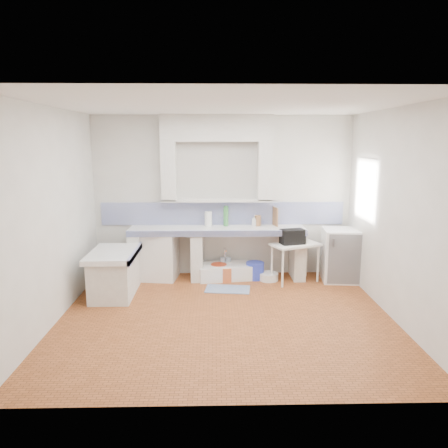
{
  "coord_description": "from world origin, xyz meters",
  "views": [
    {
      "loc": [
        -0.15,
        -5.51,
        2.36
      ],
      "look_at": [
        0.0,
        1.0,
        1.1
      ],
      "focal_mm": 34.44,
      "sensor_mm": 36.0,
      "label": 1
    }
  ],
  "objects_px": {
    "side_table": "(295,263)",
    "sink": "(225,272)",
    "stove": "(160,255)",
    "fridge": "(340,255)"
  },
  "relations": [
    {
      "from": "stove",
      "to": "side_table",
      "type": "xyz_separation_m",
      "value": [
        2.32,
        -0.24,
        -0.08
      ]
    },
    {
      "from": "stove",
      "to": "fridge",
      "type": "xyz_separation_m",
      "value": [
        3.1,
        -0.18,
        0.04
      ]
    },
    {
      "from": "sink",
      "to": "fridge",
      "type": "xyz_separation_m",
      "value": [
        1.96,
        -0.15,
        0.34
      ]
    },
    {
      "from": "stove",
      "to": "sink",
      "type": "height_order",
      "value": "stove"
    },
    {
      "from": "sink",
      "to": "side_table",
      "type": "relative_size",
      "value": 1.17
    },
    {
      "from": "side_table",
      "to": "sink",
      "type": "bearing_deg",
      "value": 147.24
    },
    {
      "from": "sink",
      "to": "side_table",
      "type": "height_order",
      "value": "side_table"
    },
    {
      "from": "sink",
      "to": "fridge",
      "type": "bearing_deg",
      "value": -13.14
    },
    {
      "from": "stove",
      "to": "side_table",
      "type": "relative_size",
      "value": 1.03
    },
    {
      "from": "sink",
      "to": "side_table",
      "type": "bearing_deg",
      "value": -18.61
    }
  ]
}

